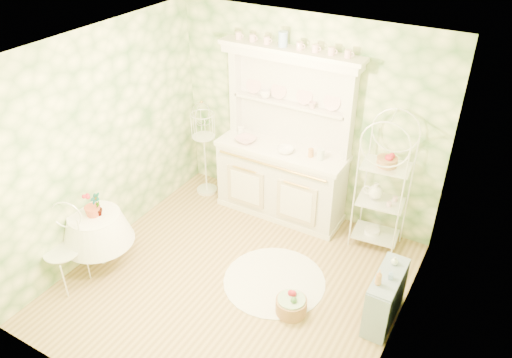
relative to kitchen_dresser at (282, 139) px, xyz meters
The scene contains 22 objects.
floor 1.91m from the kitchen_dresser, 82.50° to the right, with size 3.60×3.60×0.00m, color tan.
ceiling 2.18m from the kitchen_dresser, 82.50° to the right, with size 3.60×3.60×0.00m, color white.
wall_left 2.22m from the kitchen_dresser, 136.47° to the right, with size 3.60×3.60×0.00m, color #F7F8B6.
wall_right 2.52m from the kitchen_dresser, 37.23° to the right, with size 3.60×3.60×0.00m, color #F7F8B6.
wall_back 0.40m from the kitchen_dresser, 54.46° to the left, with size 3.60×3.60×0.00m, color #F7F8B6.
wall_front 3.33m from the kitchen_dresser, 86.55° to the right, with size 3.60×3.60×0.00m, color #F7F8B6.
kitchen_dresser is the anchor object (origin of this frame).
bakers_rack 1.41m from the kitchen_dresser, ahead, with size 0.53×0.38×1.71m, color white.
side_shelf 2.37m from the kitchen_dresser, 32.74° to the right, with size 0.24×0.65×0.55m, color #879AB0.
round_table 2.57m from the kitchen_dresser, 124.21° to the right, with size 0.65×0.65×0.71m, color white.
cafe_chair 2.98m from the kitchen_dresser, 120.91° to the right, with size 0.36×0.36×0.80m, color white.
birdcage_stand 1.28m from the kitchen_dresser, behind, with size 0.32×0.32×1.34m, color white.
floor_basket 2.14m from the kitchen_dresser, 58.75° to the right, with size 0.33×0.33×0.21m, color #B28052.
lace_rug 1.81m from the kitchen_dresser, 65.03° to the right, with size 1.19×1.19×0.01m, color white.
bowl_floral 0.51m from the kitchen_dresser, 169.81° to the right, with size 0.27×0.27×0.07m, color white.
bowl_white 0.18m from the kitchen_dresser, 41.20° to the right, with size 0.22×0.22×0.07m, color white.
cup_left 0.60m from the kitchen_dresser, 154.82° to the left, with size 0.14×0.14×0.11m, color white.
cup_right 0.59m from the kitchen_dresser, 26.24° to the left, with size 0.09×0.09×0.08m, color white.
potted_geranium 2.41m from the kitchen_dresser, 123.69° to the right, with size 0.15×0.10×0.29m, color #3F7238.
bottle_amber 2.30m from the kitchen_dresser, 37.54° to the right, with size 0.07×0.07×0.17m, color #BD8246.
bottle_blue 2.30m from the kitchen_dresser, 33.44° to the right, with size 0.04×0.04×0.10m, color #83A6DD.
bottle_glass 2.16m from the kitchen_dresser, 28.70° to the right, with size 0.07×0.07×0.10m, color silver.
Camera 1 is at (2.35, -3.59, 4.10)m, focal length 35.00 mm.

